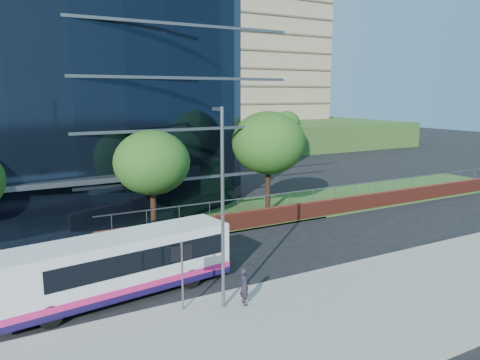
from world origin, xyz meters
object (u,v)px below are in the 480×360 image
tree_dist_e (197,125)px  city_bus (122,265)px  tree_far_d (269,143)px  streetlight_east (222,203)px  street_sign (182,262)px  tree_far_c (152,163)px  tree_dist_f (286,123)px  pedestrian (245,286)px

tree_dist_e → city_bus: tree_dist_e is taller
tree_far_d → city_bus: size_ratio=0.73×
tree_far_d → streetlight_east: bearing=-129.4°
street_sign → tree_far_d: size_ratio=0.38×
tree_far_d → tree_far_c: bearing=-173.7°
tree_far_d → streetlight_east: streetlight_east is taller
tree_dist_f → tree_far_d: bearing=-126.9°
streetlight_east → city_bus: bearing=133.4°
tree_dist_f → pedestrian: size_ratio=3.89×
streetlight_east → city_bus: 5.47m
tree_dist_f → tree_far_c: bearing=-135.0°
street_sign → tree_dist_f: bearing=50.8°
tree_dist_e → tree_dist_f: size_ratio=1.08×
streetlight_east → tree_dist_e: bearing=66.9°
tree_far_d → tree_dist_f: size_ratio=1.23×
city_bus → pedestrian: 5.37m
street_sign → tree_far_c: size_ratio=0.43×
tree_far_d → tree_dist_e: tree_far_d is taller
street_sign → pedestrian: 2.79m
tree_dist_e → streetlight_east: streetlight_east is taller
tree_dist_f → pedestrian: (-33.13, -44.41, -3.28)m
tree_far_c → pedestrian: bearing=-90.7°
street_sign → tree_far_d: tree_far_d is taller
tree_far_d → tree_dist_e: 31.06m
street_sign → pedestrian: (2.37, -0.83, -1.22)m
tree_dist_e → streetlight_east: 45.85m
streetlight_east → pedestrian: (0.87, -0.24, -3.51)m
tree_far_d → streetlight_east: 15.77m
streetlight_east → pedestrian: 3.63m
street_sign → tree_far_d: (11.50, 11.59, 3.04)m
tree_dist_f → city_bus: (-37.14, -40.86, -2.79)m
tree_dist_e → streetlight_east: size_ratio=0.81×
tree_far_d → tree_dist_e: (8.00, 30.00, -0.65)m
tree_far_c → tree_dist_f: tree_far_c is taller
tree_far_c → tree_dist_f: size_ratio=1.08×
street_sign → pedestrian: size_ratio=1.80×
street_sign → tree_far_d: bearing=45.2°
street_sign → tree_dist_e: size_ratio=0.43×
street_sign → city_bus: street_sign is taller
tree_far_d → city_bus: bearing=-146.0°
tree_far_d → streetlight_east: size_ratio=0.93×
tree_far_d → tree_dist_f: tree_far_d is taller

